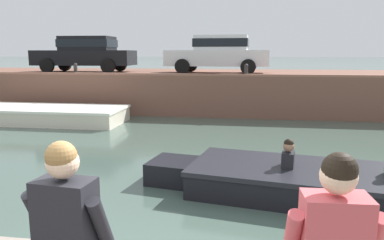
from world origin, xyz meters
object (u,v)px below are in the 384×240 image
motorboat_passing (316,183)px  car_left_inner_white (219,53)px  boat_moored_west_cream (41,115)px  car_leftmost_black (86,53)px  mooring_bollard_mid (246,69)px  person_seated_right (71,230)px  mooring_bollard_west (75,68)px

motorboat_passing → car_left_inner_white: car_left_inner_white is taller
boat_moored_west_cream → car_leftmost_black: (-0.01, 3.90, 2.13)m
mooring_bollard_mid → car_leftmost_black: bearing=165.0°
boat_moored_west_cream → motorboat_passing: bearing=-34.5°
car_left_inner_white → person_seated_right: size_ratio=4.45×
car_left_inner_white → mooring_bollard_mid: bearing=-58.4°
boat_moored_west_cream → person_seated_right: 11.59m
motorboat_passing → mooring_bollard_west: 11.16m
motorboat_passing → car_leftmost_black: 12.86m
car_leftmost_black → mooring_bollard_mid: car_leftmost_black is taller
motorboat_passing → boat_moored_west_cream: bearing=145.5°
boat_moored_west_cream → car_left_inner_white: 7.35m
boat_moored_west_cream → motorboat_passing: size_ratio=1.11×
motorboat_passing → person_seated_right: bearing=-118.5°
motorboat_passing → person_seated_right: person_seated_right is taller
mooring_bollard_west → person_seated_right: size_ratio=0.46×
boat_moored_west_cream → mooring_bollard_west: 2.56m
car_left_inner_white → person_seated_right: 13.77m
motorboat_passing → mooring_bollard_west: (-7.91, 7.72, 1.54)m
boat_moored_west_cream → car_left_inner_white: car_left_inner_white is taller
car_leftmost_black → car_left_inner_white: same height
mooring_bollard_mid → person_seated_right: mooring_bollard_mid is taller
boat_moored_west_cream → mooring_bollard_mid: mooring_bollard_mid is taller
car_left_inner_white → boat_moored_west_cream: bearing=-146.4°
mooring_bollard_mid → mooring_bollard_west: bearing=180.0°
car_leftmost_black → person_seated_right: (6.05, -13.73, -1.11)m
car_leftmost_black → mooring_bollard_mid: 7.29m
mooring_bollard_west → person_seated_right: 13.15m
car_left_inner_white → mooring_bollard_mid: 2.28m
motorboat_passing → person_seated_right: (-2.25, -4.14, 1.04)m
mooring_bollard_west → mooring_bollard_mid: same height
car_leftmost_black → mooring_bollard_mid: bearing=-15.0°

